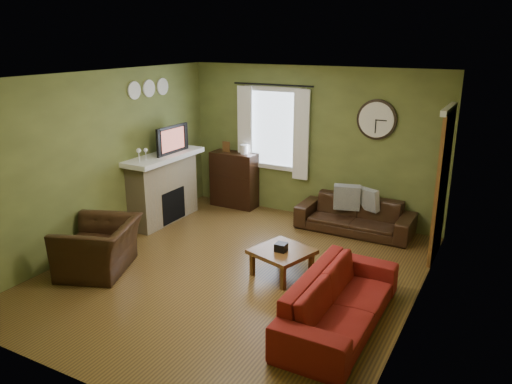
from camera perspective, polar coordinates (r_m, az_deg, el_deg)
The scene contains 31 objects.
floor at distance 6.85m, azimuth -2.36°, elevation -9.19°, with size 4.60×5.20×0.00m, color brown.
ceiling at distance 6.14m, azimuth -2.66°, elevation 13.06°, with size 4.60×5.20×0.00m, color white.
wall_left at distance 7.77m, azimuth -17.27°, elevation 3.50°, with size 0.00×5.20×2.60m, color #5F6B32.
wall_right at distance 5.61m, azimuth 18.17°, elevation -1.84°, with size 0.00×5.20×2.60m, color #5F6B32.
wall_back at distance 8.64m, azimuth 6.38°, elevation 5.53°, with size 4.60×0.00×2.60m, color #5F6B32.
wall_front at distance 4.48m, azimuth -19.88°, elevation -6.90°, with size 4.60×0.00×2.60m, color #5F6B32.
fireplace at distance 8.65m, azimuth -10.53°, elevation 0.22°, with size 0.40×1.40×1.10m, color tan.
firebox at distance 8.61m, azimuth -9.45°, elevation -1.54°, with size 0.04×0.60×0.55m, color black.
mantel at distance 8.48m, azimuth -10.59°, elevation 4.00°, with size 0.58×1.60×0.08m, color white.
tv at distance 8.54m, azimuth -9.93°, elevation 5.60°, with size 0.60×0.08×0.35m, color black.
tv_screen at distance 8.48m, azimuth -9.52°, elevation 5.92°, with size 0.02×0.62×0.36m, color #994C3F.
medallion_left at distance 8.17m, azimuth -13.75°, elevation 11.21°, with size 0.28×0.28×0.03m, color white.
medallion_mid at distance 8.43m, azimuth -12.15°, elevation 11.50°, with size 0.28×0.28×0.03m, color white.
medallion_right at distance 8.70m, azimuth -10.64°, elevation 11.76°, with size 0.28×0.28×0.03m, color white.
window_pane at distance 8.87m, azimuth 2.15°, elevation 7.24°, with size 1.00×0.02×1.30m, color silver, non-canonical shape.
curtain_rod at distance 8.67m, azimuth 1.91°, elevation 12.15°, with size 0.03×0.03×1.50m, color black.
curtain_left at distance 9.04m, azimuth -1.28°, elevation 7.13°, with size 0.28×0.04×1.55m, color white.
curtain_right at distance 8.56m, azimuth 5.18°, elevation 6.48°, with size 0.28×0.04×1.55m, color white.
wall_clock at distance 8.16m, azimuth 13.60°, elevation 8.03°, with size 0.64×0.06×0.64m, color white, non-canonical shape.
door at distance 7.43m, azimuth 20.46°, elevation 0.57°, with size 0.05×0.90×2.10m, color brown.
bookshelf at distance 9.28m, azimuth -2.50°, elevation 1.43°, with size 0.86×0.37×1.02m, color black, non-canonical shape.
book at distance 9.25m, azimuth -1.54°, elevation 4.27°, with size 0.15×0.21×0.02m, color brown.
sofa_brown at distance 8.27m, azimuth 11.22°, elevation -2.66°, with size 1.86×0.73×0.54m, color black.
pillow_left at distance 8.26m, azimuth 10.36°, elevation -0.60°, with size 0.43×0.13×0.43m, color gray.
pillow_right at distance 8.22m, azimuth 12.71°, elevation -0.84°, with size 0.36×0.11×0.36m, color gray.
sofa_red at distance 5.65m, azimuth 9.59°, elevation -12.15°, with size 2.04×0.80×0.60m, color maroon.
armchair at distance 7.09m, azimuth -17.50°, elevation -6.02°, with size 1.05×0.92×0.68m, color black.
coffee_table at distance 6.70m, azimuth 2.97°, elevation -8.05°, with size 0.69×0.69×0.37m, color brown, non-canonical shape.
tissue_box at distance 6.57m, azimuth 2.88°, elevation -6.52°, with size 0.14×0.14×0.11m, color black.
wine_glass_a at distance 7.99m, azimuth -13.23°, elevation 4.10°, with size 0.08×0.08×0.22m, color white, non-canonical shape.
wine_glass_b at distance 8.11m, azimuth -12.48°, elevation 4.25°, with size 0.07×0.07×0.19m, color white, non-canonical shape.
Camera 1 is at (3.15, -5.25, 3.07)m, focal length 35.00 mm.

